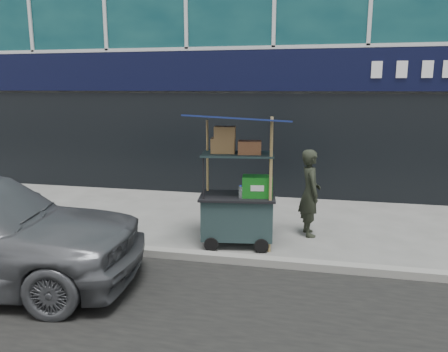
# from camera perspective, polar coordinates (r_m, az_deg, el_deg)

# --- Properties ---
(ground) EXTENTS (80.00, 80.00, 0.00)m
(ground) POSITION_cam_1_polar(r_m,az_deg,el_deg) (6.72, 2.31, -10.66)
(ground) COLOR #5E5D59
(ground) RESTS_ON ground
(curb) EXTENTS (80.00, 0.18, 0.12)m
(curb) POSITION_cam_1_polar(r_m,az_deg,el_deg) (6.51, 2.00, -10.83)
(curb) COLOR gray
(curb) RESTS_ON ground
(vendor_cart) EXTENTS (1.73, 1.33, 2.15)m
(vendor_cart) POSITION_cam_1_polar(r_m,az_deg,el_deg) (7.03, 1.91, -3.16)
(vendor_cart) COLOR #1A2C2D
(vendor_cart) RESTS_ON ground
(vendor_man) EXTENTS (0.50, 0.63, 1.51)m
(vendor_man) POSITION_cam_1_polar(r_m,az_deg,el_deg) (7.65, 11.16, -2.16)
(vendor_man) COLOR black
(vendor_man) RESTS_ON ground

